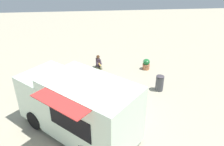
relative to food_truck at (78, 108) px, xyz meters
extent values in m
plane|color=#B1A88E|center=(0.50, 1.62, -1.22)|extent=(40.00, 40.00, 0.00)
cube|color=white|center=(0.48, -0.43, 0.15)|extent=(3.96, 3.86, 2.30)
cube|color=white|center=(-1.36, 1.24, -0.04)|extent=(2.43, 2.47, 1.91)
cube|color=black|center=(-1.90, 1.73, 0.30)|extent=(1.13, 1.24, 0.73)
cube|color=black|center=(-0.21, -1.20, 0.29)|extent=(1.44, 1.30, 0.80)
cube|color=red|center=(-0.41, -1.42, 1.26)|extent=(1.95, 1.85, 0.03)
cube|color=black|center=(-0.07, 0.07, -1.11)|extent=(4.61, 4.39, 0.22)
cylinder|color=black|center=(-0.60, 1.78, -0.82)|extent=(0.74, 0.70, 0.80)
cylinder|color=black|center=(-1.83, 0.42, -0.82)|extent=(0.74, 0.70, 0.80)
cylinder|color=black|center=(1.56, -0.17, -0.82)|extent=(0.74, 0.70, 0.80)
ellipsoid|color=#6C6E51|center=(0.98, 5.81, -1.16)|extent=(0.55, 0.61, 0.11)
cube|color=#6C6E51|center=(0.93, 5.60, -1.16)|extent=(0.19, 0.38, 0.11)
cube|color=#6C6E51|center=(1.12, 5.64, -1.16)|extent=(0.19, 0.38, 0.11)
cube|color=#362833|center=(0.98, 5.81, -0.85)|extent=(0.29, 0.37, 0.51)
sphere|color=#A17957|center=(0.98, 5.81, -0.50)|extent=(0.20, 0.20, 0.20)
sphere|color=#4E2F1B|center=(0.98, 5.81, -0.47)|extent=(0.21, 0.21, 0.21)
cube|color=#362833|center=(0.91, 5.65, -0.78)|extent=(0.16, 0.35, 0.27)
cube|color=#362833|center=(1.11, 5.70, -0.78)|extent=(0.16, 0.35, 0.27)
cylinder|color=gold|center=(1.05, 5.51, -0.86)|extent=(0.19, 0.41, 0.09)
cube|color=#D74136|center=(1.05, 5.51, -0.84)|extent=(0.14, 0.34, 0.02)
cylinder|color=#A09A8B|center=(-2.76, 3.20, -1.02)|extent=(0.43, 0.43, 0.40)
torus|color=#A1968F|center=(-2.76, 3.20, -0.84)|extent=(0.46, 0.46, 0.04)
ellipsoid|color=#23632C|center=(-2.76, 3.20, -0.66)|extent=(0.43, 0.43, 0.36)
sphere|color=silver|center=(-2.69, 3.35, -0.61)|extent=(0.07, 0.07, 0.07)
sphere|color=silver|center=(-2.86, 3.05, -0.61)|extent=(0.06, 0.06, 0.06)
sphere|color=silver|center=(-2.69, 3.04, -0.61)|extent=(0.06, 0.06, 0.06)
cylinder|color=#B36E48|center=(3.95, 5.31, -1.04)|extent=(0.43, 0.43, 0.35)
torus|color=#B86A4C|center=(3.95, 5.31, -0.89)|extent=(0.46, 0.46, 0.04)
ellipsoid|color=#216F34|center=(3.95, 5.31, -0.71)|extent=(0.42, 0.42, 0.36)
sphere|color=white|center=(3.79, 5.27, -0.65)|extent=(0.09, 0.09, 0.09)
sphere|color=white|center=(3.99, 5.44, -0.61)|extent=(0.08, 0.08, 0.08)
sphere|color=white|center=(4.10, 5.35, -0.64)|extent=(0.06, 0.06, 0.06)
sphere|color=white|center=(3.96, 5.16, -0.64)|extent=(0.08, 0.08, 0.08)
cylinder|color=#46474C|center=(4.09, 2.83, -0.82)|extent=(0.41, 0.41, 0.79)
ellipsoid|color=#443E45|center=(4.09, 2.83, -0.39)|extent=(0.42, 0.42, 0.09)
camera|label=1|loc=(0.67, -7.18, 5.30)|focal=36.48mm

